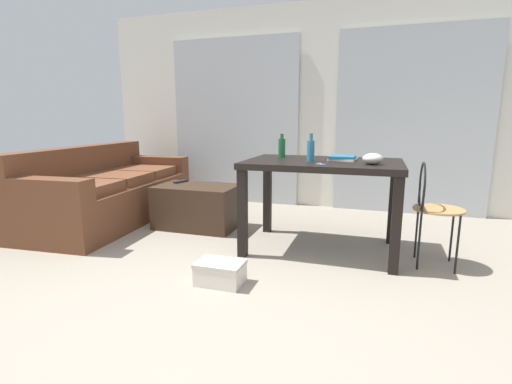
# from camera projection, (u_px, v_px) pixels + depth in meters

# --- Properties ---
(ground_plane) EXTENTS (7.53, 7.53, 0.00)m
(ground_plane) POSITION_uv_depth(u_px,v_px,m) (277.00, 257.00, 3.07)
(ground_plane) COLOR gray
(wall_back) EXTENTS (5.67, 0.10, 2.48)m
(wall_back) POSITION_uv_depth(u_px,v_px,m) (319.00, 108.00, 4.67)
(wall_back) COLOR silver
(wall_back) RESTS_ON ground
(curtains) EXTENTS (3.87, 0.03, 2.12)m
(curtains) POSITION_uv_depth(u_px,v_px,m) (317.00, 122.00, 4.62)
(curtains) COLOR #B2B7BC
(curtains) RESTS_ON ground
(couch) EXTENTS (1.05, 2.15, 0.81)m
(couch) POSITION_uv_depth(u_px,v_px,m) (107.00, 192.00, 4.13)
(couch) COLOR brown
(couch) RESTS_ON ground
(coffee_table) EXTENTS (0.81, 0.52, 0.44)m
(coffee_table) POSITION_uv_depth(u_px,v_px,m) (197.00, 206.00, 3.87)
(coffee_table) COLOR #382619
(coffee_table) RESTS_ON ground
(craft_table) EXTENTS (1.26, 0.82, 0.76)m
(craft_table) POSITION_uv_depth(u_px,v_px,m) (323.00, 174.00, 3.12)
(craft_table) COLOR black
(craft_table) RESTS_ON ground
(wire_chair) EXTENTS (0.36, 0.36, 0.79)m
(wire_chair) POSITION_uv_depth(u_px,v_px,m) (431.00, 201.00, 2.81)
(wire_chair) COLOR #B7844C
(wire_chair) RESTS_ON ground
(bottle_near) EXTENTS (0.06, 0.06, 0.21)m
(bottle_near) POSITION_uv_depth(u_px,v_px,m) (282.00, 147.00, 3.36)
(bottle_near) COLOR #195B2D
(bottle_near) RESTS_ON craft_table
(bottle_far) EXTENTS (0.06, 0.06, 0.22)m
(bottle_far) POSITION_uv_depth(u_px,v_px,m) (311.00, 150.00, 3.05)
(bottle_far) COLOR teal
(bottle_far) RESTS_ON craft_table
(bowl) EXTENTS (0.15, 0.15, 0.08)m
(bowl) POSITION_uv_depth(u_px,v_px,m) (373.00, 159.00, 2.85)
(bowl) COLOR beige
(bowl) RESTS_ON craft_table
(book_stack) EXTENTS (0.23, 0.25, 0.04)m
(book_stack) POSITION_uv_depth(u_px,v_px,m) (343.00, 158.00, 3.14)
(book_stack) COLOR silver
(book_stack) RESTS_ON craft_table
(scissors) EXTENTS (0.08, 0.10, 0.00)m
(scissors) POSITION_uv_depth(u_px,v_px,m) (322.00, 164.00, 2.84)
(scissors) COLOR #9EA0A5
(scissors) RESTS_ON craft_table
(tv_remote_primary) EXTENTS (0.10, 0.19, 0.02)m
(tv_remote_primary) POSITION_uv_depth(u_px,v_px,m) (181.00, 181.00, 4.01)
(tv_remote_primary) COLOR #232326
(tv_remote_primary) RESTS_ON coffee_table
(shoebox) EXTENTS (0.32, 0.22, 0.15)m
(shoebox) POSITION_uv_depth(u_px,v_px,m) (220.00, 273.00, 2.56)
(shoebox) COLOR beige
(shoebox) RESTS_ON ground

